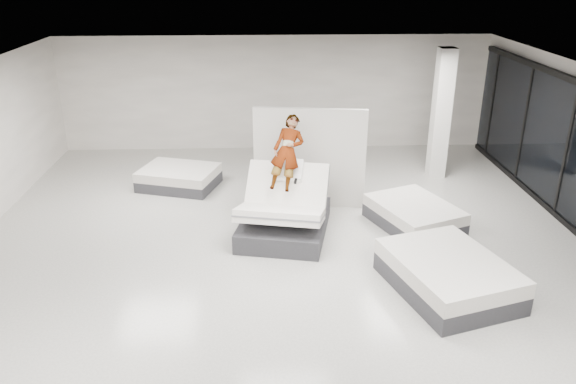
% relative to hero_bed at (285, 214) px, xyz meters
% --- Properties ---
extents(room, '(14.00, 14.04, 3.20)m').
position_rel_hero_bed_xyz_m(room, '(-0.04, -1.41, 1.17)').
color(room, beige).
rests_on(room, ground).
extents(hero_bed, '(2.03, 2.45, 1.42)m').
position_rel_hero_bed_xyz_m(hero_bed, '(0.00, 0.00, 0.00)').
color(hero_bed, '#323337').
rests_on(hero_bed, floor).
extents(person, '(0.87, 1.59, 1.19)m').
position_rel_hero_bed_xyz_m(person, '(0.07, 0.33, 0.89)').
color(person, slate).
rests_on(person, hero_bed).
extents(remote, '(0.08, 0.15, 0.08)m').
position_rel_hero_bed_xyz_m(remote, '(0.21, -0.06, 0.72)').
color(remote, black).
rests_on(remote, person).
extents(divider_panel, '(2.43, 0.47, 2.21)m').
position_rel_hero_bed_xyz_m(divider_panel, '(0.60, 1.40, 0.67)').
color(divider_panel, silver).
rests_on(divider_panel, floor).
extents(flat_bed_right_far, '(1.93, 2.18, 0.50)m').
position_rel_hero_bed_xyz_m(flat_bed_right_far, '(2.67, 0.22, -0.18)').
color(flat_bed_right_far, '#323337').
rests_on(flat_bed_right_far, floor).
extents(flat_bed_right_near, '(2.16, 2.52, 0.59)m').
position_rel_hero_bed_xyz_m(flat_bed_right_near, '(2.61, -2.23, -0.14)').
color(flat_bed_right_near, '#323337').
rests_on(flat_bed_right_near, floor).
extents(flat_bed_left_far, '(2.04, 1.75, 0.48)m').
position_rel_hero_bed_xyz_m(flat_bed_left_far, '(-2.44, 2.62, -0.19)').
color(flat_bed_left_far, '#323337').
rests_on(flat_bed_left_far, floor).
extents(column, '(0.40, 0.40, 3.20)m').
position_rel_hero_bed_xyz_m(column, '(3.96, 3.09, 1.17)').
color(column, silver).
rests_on(column, floor).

